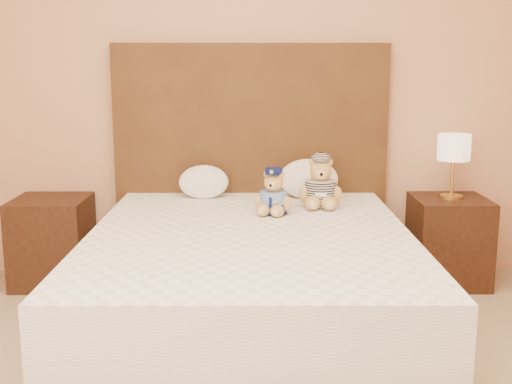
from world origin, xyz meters
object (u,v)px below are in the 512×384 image
lamp (454,151)px  pillow_right (309,177)px  bed (250,284)px  teddy_police (274,191)px  teddy_prisoner (321,182)px  pillow_left (204,180)px  nightstand_left (52,241)px  nightstand_right (448,241)px

lamp → pillow_right: size_ratio=1.08×
bed → teddy_police: (0.13, 0.38, 0.40)m
teddy_police → teddy_prisoner: size_ratio=0.86×
bed → teddy_police: size_ratio=7.82×
teddy_prisoner → pillow_left: teddy_prisoner is taller
bed → pillow_left: (-0.29, 0.83, 0.38)m
pillow_left → teddy_police: bearing=-46.6°
teddy_prisoner → pillow_left: (-0.70, 0.28, -0.04)m
lamp → nightstand_left: bearing=180.0°
nightstand_left → nightstand_right: same height
nightstand_left → nightstand_right: 2.50m
lamp → pillow_right: (-0.89, 0.03, -0.17)m
pillow_right → teddy_police: bearing=-117.4°
lamp → pillow_left: lamp is taller
teddy_police → pillow_right: (0.23, 0.45, 0.00)m
nightstand_right → pillow_right: (-0.89, 0.03, 0.41)m
teddy_prisoner → pillow_right: (-0.05, 0.28, -0.02)m
bed → pillow_right: size_ratio=5.42×
nightstand_left → teddy_prisoner: bearing=-8.6°
nightstand_left → lamp: bearing=0.0°
teddy_police → pillow_left: 0.62m
nightstand_right → teddy_prisoner: size_ratio=1.86×
lamp → teddy_police: (-1.12, -0.42, -0.17)m
teddy_prisoner → pillow_right: bearing=102.7°
teddy_police → nightstand_right: bearing=36.9°
bed → teddy_prisoner: size_ratio=6.75×
nightstand_right → teddy_prisoner: 0.98m
teddy_police → teddy_prisoner: (0.28, 0.17, 0.02)m
pillow_right → bed: bearing=-113.6°
bed → teddy_police: bearing=71.3°
bed → teddy_prisoner: teddy_prisoner is taller
pillow_right → nightstand_left: bearing=-178.9°
nightstand_right → teddy_prisoner: (-0.84, -0.25, 0.42)m
teddy_police → pillow_left: size_ratio=0.83×
bed → lamp: 1.59m
nightstand_right → lamp: 0.57m
nightstand_left → bed: bearing=-32.6°
nightstand_left → teddy_police: size_ratio=2.15×
lamp → pillow_left: bearing=178.9°
bed → pillow_right: 0.99m
nightstand_left → pillow_left: (0.96, 0.03, 0.38)m
bed → nightstand_left: bearing=147.4°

